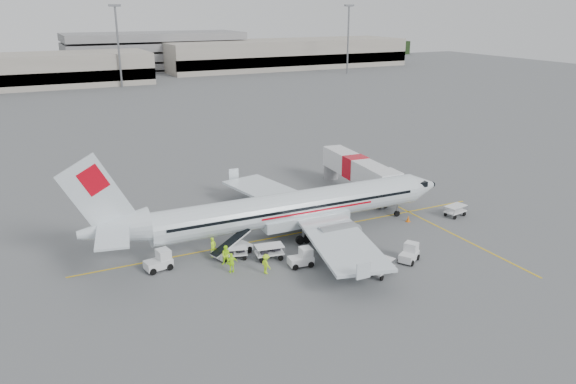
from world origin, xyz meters
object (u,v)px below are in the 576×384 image
object	(u,v)px
jet_bridge	(355,175)
tug_aft	(158,260)
aircraft	(293,187)
tug_mid	(301,257)
tug_fore	(409,253)
belt_loader	(232,242)

from	to	relation	value
jet_bridge	tug_aft	size ratio (longest dim) A/B	7.50
aircraft	tug_mid	distance (m)	8.17
tug_mid	tug_aft	size ratio (longest dim) A/B	0.94
aircraft	tug_fore	xyz separation A→B (m)	(6.57, -9.96, -4.31)
aircraft	tug_mid	world-z (taller)	aircraft
aircraft	jet_bridge	distance (m)	15.99
tug_fore	belt_loader	bearing A→B (deg)	117.34
belt_loader	tug_mid	distance (m)	6.64
jet_bridge	tug_fore	size ratio (longest dim) A/B	8.07
aircraft	jet_bridge	world-z (taller)	aircraft
jet_bridge	tug_mid	distance (m)	21.88
aircraft	tug_mid	size ratio (longest dim) A/B	17.31
aircraft	belt_loader	size ratio (longest dim) A/B	7.57
jet_bridge	tug_fore	xyz separation A→B (m)	(-6.41, -18.84, -1.44)
belt_loader	tug_aft	xyz separation A→B (m)	(-6.89, 0.00, -0.44)
tug_fore	tug_mid	xyz separation A→B (m)	(-9.12, 3.50, 0.01)
belt_loader	tug_aft	world-z (taller)	belt_loader
aircraft	tug_aft	distance (m)	14.69
tug_mid	tug_aft	distance (m)	12.40
tug_mid	aircraft	bearing A→B (deg)	73.84
aircraft	jet_bridge	bearing A→B (deg)	35.41
aircraft	tug_fore	size ratio (longest dim) A/B	17.45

